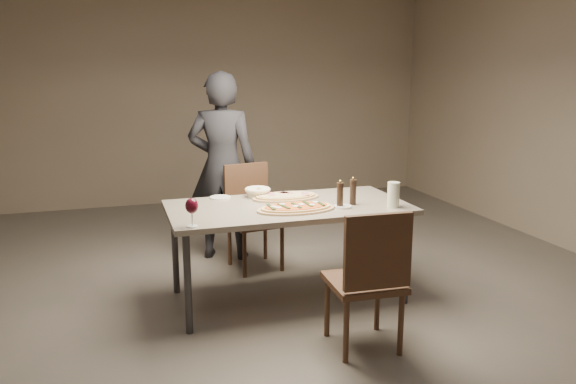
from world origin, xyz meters
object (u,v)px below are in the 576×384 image
object	(u,v)px
bread_basket	(258,191)
carafe	(393,195)
dining_table	(288,212)
chair_near	(370,274)
pepper_mill_left	(340,195)
diner	(222,167)
ham_pizza	(286,196)
chair_far	(251,210)
zucchini_pizza	(296,208)

from	to	relation	value
bread_basket	carafe	world-z (taller)	carafe
dining_table	carafe	distance (m)	0.80
bread_basket	chair_near	world-z (taller)	chair_near
pepper_mill_left	diner	xyz separation A→B (m)	(-0.62, 1.32, 0.02)
ham_pizza	bread_basket	size ratio (longest dim) A/B	2.62
dining_table	diner	bearing A→B (deg)	104.10
ham_pizza	bread_basket	world-z (taller)	bread_basket
ham_pizza	chair_near	size ratio (longest dim) A/B	0.58
dining_table	carafe	xyz separation A→B (m)	(0.73, -0.30, 0.15)
carafe	bread_basket	bearing A→B (deg)	144.01
chair_far	chair_near	bearing A→B (deg)	90.71
dining_table	chair_far	bearing A→B (deg)	96.13
dining_table	pepper_mill_left	distance (m)	0.42
dining_table	chair_near	xyz separation A→B (m)	(0.22, -0.97, -0.17)
bread_basket	chair_near	xyz separation A→B (m)	(0.37, -1.30, -0.27)
zucchini_pizza	chair_near	bearing A→B (deg)	-90.03
zucchini_pizza	chair_far	bearing A→B (deg)	80.48
chair_far	ham_pizza	bearing A→B (deg)	93.42
bread_basket	zucchini_pizza	bearing A→B (deg)	-72.65
ham_pizza	carafe	world-z (taller)	carafe
diner	chair_near	bearing A→B (deg)	125.41
zucchini_pizza	chair_near	world-z (taller)	chair_near
dining_table	zucchini_pizza	size ratio (longest dim) A/B	3.06
pepper_mill_left	chair_far	size ratio (longest dim) A/B	0.23
dining_table	bread_basket	xyz separation A→B (m)	(-0.15, 0.34, 0.10)
ham_pizza	diner	bearing A→B (deg)	117.93
dining_table	ham_pizza	distance (m)	0.23
chair_near	diner	distance (m)	2.18
zucchini_pizza	ham_pizza	world-z (taller)	zucchini_pizza
chair_far	zucchini_pizza	bearing A→B (deg)	86.39
bread_basket	pepper_mill_left	world-z (taller)	pepper_mill_left
bread_basket	pepper_mill_left	size ratio (longest dim) A/B	0.99
bread_basket	diner	size ratio (longest dim) A/B	0.12
chair_near	chair_far	xyz separation A→B (m)	(-0.31, 1.79, -0.01)
dining_table	carafe	size ratio (longest dim) A/B	9.55
pepper_mill_left	bread_basket	bearing A→B (deg)	132.39
dining_table	diner	distance (m)	1.17
carafe	chair_near	size ratio (longest dim) A/B	0.20
chair_near	chair_far	distance (m)	1.81
pepper_mill_left	chair_far	bearing A→B (deg)	112.76
ham_pizza	chair_far	distance (m)	0.67
bread_basket	chair_near	distance (m)	1.38
chair_far	dining_table	bearing A→B (deg)	86.97
ham_pizza	pepper_mill_left	size ratio (longest dim) A/B	2.59
carafe	zucchini_pizza	bearing A→B (deg)	169.64
chair_far	diner	world-z (taller)	diner
bread_basket	pepper_mill_left	bearing A→B (deg)	-47.61
ham_pizza	diner	xyz separation A→B (m)	(-0.33, 0.91, 0.10)
dining_table	ham_pizza	bearing A→B (deg)	77.09
zucchini_pizza	ham_pizza	bearing A→B (deg)	68.89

